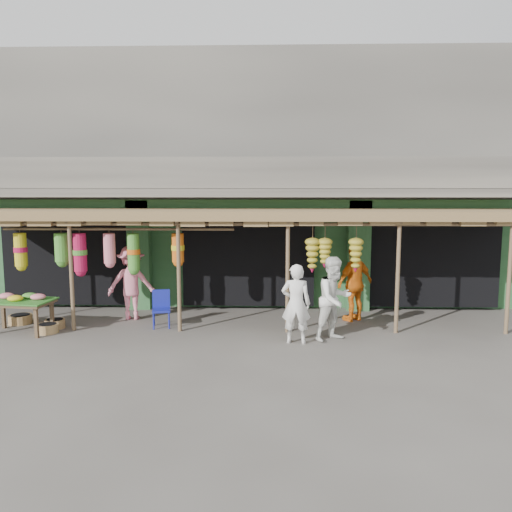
{
  "coord_description": "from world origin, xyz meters",
  "views": [
    {
      "loc": [
        0.6,
        -11.45,
        3.21
      ],
      "look_at": [
        0.24,
        1.0,
        1.62
      ],
      "focal_mm": 35.0,
      "sensor_mm": 36.0,
      "label": 1
    }
  ],
  "objects_px": {
    "person_right": "(334,299)",
    "blue_chair": "(161,306)",
    "person_front": "(296,304)",
    "person_vendor": "(355,283)",
    "person_shopper": "(131,283)",
    "flower_table": "(20,302)"
  },
  "relations": [
    {
      "from": "person_right",
      "to": "person_front",
      "type": "bearing_deg",
      "value": 161.09
    },
    {
      "from": "flower_table",
      "to": "blue_chair",
      "type": "relative_size",
      "value": 1.82
    },
    {
      "from": "person_vendor",
      "to": "person_shopper",
      "type": "bearing_deg",
      "value": -35.82
    },
    {
      "from": "flower_table",
      "to": "blue_chair",
      "type": "distance_m",
      "value": 3.19
    },
    {
      "from": "person_right",
      "to": "person_vendor",
      "type": "distance_m",
      "value": 1.85
    },
    {
      "from": "person_right",
      "to": "blue_chair",
      "type": "bearing_deg",
      "value": 131.46
    },
    {
      "from": "blue_chair",
      "to": "person_right",
      "type": "height_order",
      "value": "person_right"
    },
    {
      "from": "person_front",
      "to": "person_vendor",
      "type": "bearing_deg",
      "value": -123.0
    },
    {
      "from": "person_right",
      "to": "person_shopper",
      "type": "height_order",
      "value": "person_shopper"
    },
    {
      "from": "blue_chair",
      "to": "person_vendor",
      "type": "bearing_deg",
      "value": -3.15
    },
    {
      "from": "flower_table",
      "to": "person_right",
      "type": "xyz_separation_m",
      "value": [
        7.13,
        -0.37,
        0.19
      ]
    },
    {
      "from": "person_vendor",
      "to": "flower_table",
      "type": "bearing_deg",
      "value": -26.19
    },
    {
      "from": "blue_chair",
      "to": "person_right",
      "type": "bearing_deg",
      "value": -25.57
    },
    {
      "from": "flower_table",
      "to": "person_shopper",
      "type": "height_order",
      "value": "person_shopper"
    },
    {
      "from": "blue_chair",
      "to": "person_shopper",
      "type": "bearing_deg",
      "value": 130.76
    },
    {
      "from": "person_vendor",
      "to": "person_shopper",
      "type": "relative_size",
      "value": 1.02
    },
    {
      "from": "person_front",
      "to": "blue_chair",
      "type": "bearing_deg",
      "value": -15.38
    },
    {
      "from": "blue_chair",
      "to": "person_vendor",
      "type": "xyz_separation_m",
      "value": [
        4.74,
        0.7,
        0.46
      ]
    },
    {
      "from": "flower_table",
      "to": "person_vendor",
      "type": "xyz_separation_m",
      "value": [
        7.86,
        1.33,
        0.22
      ]
    },
    {
      "from": "blue_chair",
      "to": "person_right",
      "type": "distance_m",
      "value": 4.16
    },
    {
      "from": "person_shopper",
      "to": "flower_table",
      "type": "bearing_deg",
      "value": 26.4
    },
    {
      "from": "person_right",
      "to": "person_vendor",
      "type": "relative_size",
      "value": 0.97
    }
  ]
}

